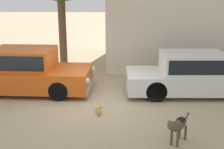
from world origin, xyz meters
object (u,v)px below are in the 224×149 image
(parked_sedan_nearest, at_px, (25,71))
(stray_dog_spotted, at_px, (178,125))
(parked_sedan_second, at_px, (193,74))
(stray_cat, at_px, (99,111))

(parked_sedan_nearest, bearing_deg, stray_dog_spotted, -35.51)
(stray_dog_spotted, bearing_deg, parked_sedan_nearest, -90.53)
(parked_sedan_second, height_order, stray_cat, parked_sedan_second)
(parked_sedan_nearest, bearing_deg, parked_sedan_second, 1.25)
(parked_sedan_nearest, height_order, parked_sedan_second, parked_sedan_nearest)
(parked_sedan_nearest, height_order, stray_cat, parked_sedan_nearest)
(parked_sedan_nearest, relative_size, stray_dog_spotted, 5.22)
(parked_sedan_second, bearing_deg, stray_cat, -151.35)
(stray_cat, bearing_deg, stray_dog_spotted, 41.95)
(parked_sedan_nearest, bearing_deg, stray_cat, -32.90)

